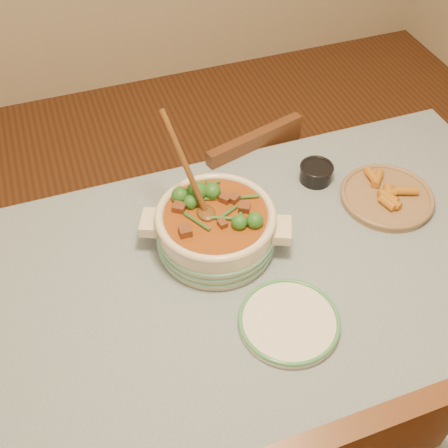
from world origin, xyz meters
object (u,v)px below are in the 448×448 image
Objects in this scene: condiment_bowl at (316,172)px; white_plate at (289,321)px; stew_casserole at (216,226)px; dining_table at (277,303)px; fried_plate at (387,196)px; chair_far at (237,193)px.

white_plate is at bearing -122.71° from condiment_bowl.
stew_casserole is at bearing -157.84° from condiment_bowl.
condiment_bowl is at bearing 57.29° from white_plate.
white_plate is 0.56m from condiment_bowl.
dining_table is 0.48m from fried_plate.
stew_casserole is 0.52× the size of chair_far.
fried_plate is 0.44× the size of chair_far.
dining_table is 14.01× the size of condiment_bowl.
condiment_bowl is (0.39, 0.16, -0.05)m from stew_casserole.
dining_table is 3.98× the size of stew_casserole.
chair_far is (0.24, 0.47, -0.38)m from stew_casserole.
chair_far reaches higher than dining_table.
condiment_bowl is at bearing 99.29° from chair_far.
condiment_bowl reaches higher than white_plate.
white_plate is at bearing -73.92° from stew_casserole.
condiment_bowl is 0.48m from chair_far.
chair_far reaches higher than white_plate.
fried_plate is (0.43, 0.18, 0.11)m from dining_table.
condiment_bowl is at bearing 51.41° from dining_table.
stew_casserole is at bearing 46.81° from chair_far.
fried_plate is (0.16, -0.16, -0.01)m from condiment_bowl.
dining_table is at bearing -128.59° from condiment_bowl.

